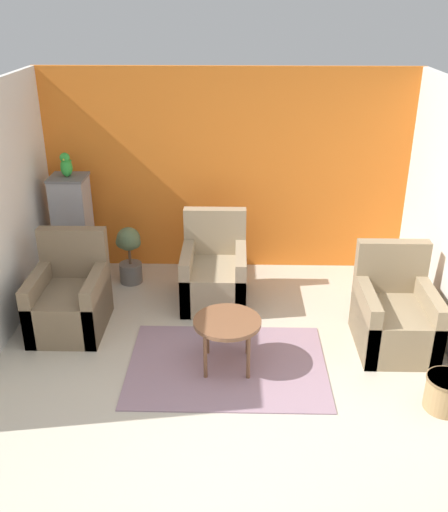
% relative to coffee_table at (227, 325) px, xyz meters
% --- Properties ---
extents(ground_plane, '(20.00, 20.00, 0.00)m').
position_rel_coffee_table_xyz_m(ground_plane, '(-0.04, -1.02, -0.46)').
color(ground_plane, beige).
rests_on(ground_plane, ground).
extents(wall_back_accent, '(4.56, 0.06, 2.51)m').
position_rel_coffee_table_xyz_m(wall_back_accent, '(-0.04, 2.29, 0.80)').
color(wall_back_accent, orange).
rests_on(wall_back_accent, ground_plane).
extents(area_rug, '(1.89, 1.37, 0.01)m').
position_rel_coffee_table_xyz_m(area_rug, '(0.00, 0.00, -0.45)').
color(area_rug, gray).
rests_on(area_rug, ground_plane).
extents(coffee_table, '(0.64, 0.64, 0.51)m').
position_rel_coffee_table_xyz_m(coffee_table, '(0.00, 0.00, 0.00)').
color(coffee_table, brown).
rests_on(coffee_table, ground_plane).
extents(armchair_left, '(0.72, 0.86, 1.01)m').
position_rel_coffee_table_xyz_m(armchair_left, '(-1.67, 0.68, -0.14)').
color(armchair_left, '#7A664C').
rests_on(armchair_left, ground_plane).
extents(armchair_right, '(0.72, 0.86, 1.01)m').
position_rel_coffee_table_xyz_m(armchair_right, '(1.66, 0.41, -0.14)').
color(armchair_right, '#8E7A5B').
rests_on(armchair_right, ground_plane).
extents(armchair_middle, '(0.72, 0.86, 1.01)m').
position_rel_coffee_table_xyz_m(armchair_middle, '(-0.17, 1.32, -0.14)').
color(armchair_middle, '#9E896B').
rests_on(armchair_middle, ground_plane).
extents(birdcage, '(0.49, 0.49, 1.32)m').
position_rel_coffee_table_xyz_m(birdcage, '(-1.90, 1.84, 0.18)').
color(birdcage, slate).
rests_on(birdcage, ground_plane).
extents(parrot, '(0.14, 0.24, 0.29)m').
position_rel_coffee_table_xyz_m(parrot, '(-1.90, 1.84, 1.00)').
color(parrot, green).
rests_on(parrot, birdcage).
extents(potted_plant, '(0.31, 0.29, 0.72)m').
position_rel_coffee_table_xyz_m(potted_plant, '(-1.22, 1.74, -0.06)').
color(potted_plant, '#66605B').
rests_on(potted_plant, ground_plane).
extents(wicker_basket, '(0.36, 0.36, 0.31)m').
position_rel_coffee_table_xyz_m(wicker_basket, '(1.88, -0.57, -0.29)').
color(wicker_basket, '#A37F51').
rests_on(wicker_basket, ground_plane).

